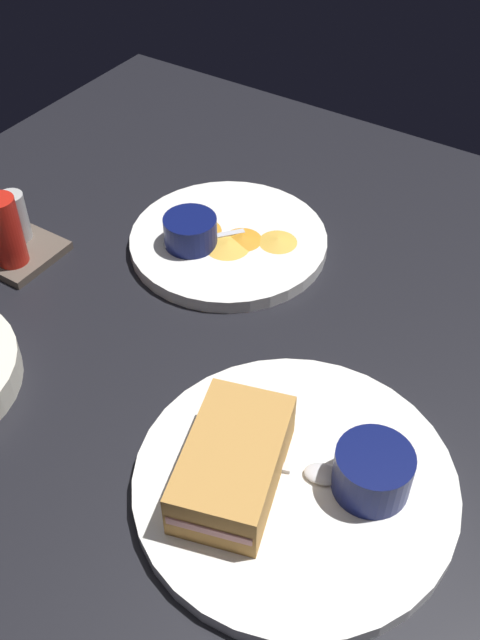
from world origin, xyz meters
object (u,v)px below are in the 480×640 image
spoon_by_dark_ramekin (307,471)px  sandwich_half_near (233,463)px  plate_sandwich_main (295,483)px  condiment_caddy (12,235)px  ramekin_light_gravy (190,230)px  plate_chips_companion (229,241)px  spoon_by_gravy_ramekin (188,241)px  ramekin_dark_sauce (373,470)px

spoon_by_dark_ramekin → sandwich_half_near: bearing=128.1°
plate_sandwich_main → condiment_caddy: size_ratio=2.94×
condiment_caddy → sandwich_half_near: bearing=-108.2°
ramekin_light_gravy → plate_sandwich_main: bearing=-129.2°
sandwich_half_near → plate_chips_companion: (28.16, 19.19, -3.20)cm
spoon_by_dark_ramekin → plate_chips_companion: (24.23, 24.20, -1.16)cm
ramekin_light_gravy → plate_chips_companion: bearing=-39.8°
sandwich_half_near → spoon_by_gravy_ramekin: (24.36, 22.41, -2.04)cm
plate_sandwich_main → spoon_by_gravy_ramekin: size_ratio=3.30×
sandwich_half_near → ramekin_light_gravy: bearing=42.0°
ramekin_dark_sauce → condiment_caddy: (7.11, 49.00, -0.49)cm
sandwich_half_near → ramekin_dark_sauce: size_ratio=2.23×
sandwich_half_near → spoon_by_gravy_ramekin: bearing=42.6°
sandwich_half_near → plate_chips_companion: sandwich_half_near is taller
ramekin_dark_sauce → spoon_by_dark_ramekin: (-1.80, 5.04, -1.93)cm
plate_sandwich_main → sandwich_half_near: 6.20cm
plate_chips_companion → ramekin_light_gravy: 5.34cm
plate_sandwich_main → spoon_by_dark_ramekin: size_ratio=2.86×
condiment_caddy → plate_sandwich_main: bearing=-102.8°
sandwich_half_near → condiment_caddy: 41.01cm
plate_sandwich_main → plate_chips_companion: size_ratio=1.19×
ramekin_dark_sauce → plate_sandwich_main: bearing=115.5°
spoon_by_gravy_ramekin → condiment_caddy: size_ratio=0.89×
plate_chips_companion → spoon_by_gravy_ramekin: bearing=139.7°
plate_sandwich_main → ramekin_dark_sauce: ramekin_dark_sauce is taller
condiment_caddy → plate_chips_companion: bearing=-52.2°
condiment_caddy → ramekin_light_gravy: bearing=-54.9°
spoon_by_gravy_ramekin → condiment_caddy: 20.21cm
spoon_by_gravy_ramekin → condiment_caddy: bearing=124.9°
ramekin_dark_sauce → sandwich_half_near: bearing=119.7°
plate_sandwich_main → sandwich_half_near: bearing=124.5°
plate_sandwich_main → sandwich_half_near: sandwich_half_near is taller
spoon_by_dark_ramekin → plate_chips_companion: size_ratio=0.42×
ramekin_dark_sauce → spoon_by_dark_ramekin: ramekin_dark_sauce is taller
ramekin_dark_sauce → ramekin_light_gravy: 37.33cm
plate_sandwich_main → plate_chips_companion: 34.46cm
plate_sandwich_main → condiment_caddy: bearing=77.2°
plate_sandwich_main → spoon_by_gravy_ramekin: (21.35, 26.78, 1.16)cm
ramekin_light_gravy → spoon_by_gravy_ramekin: 1.58cm
condiment_caddy → spoon_by_gravy_ramekin: bearing=-55.1°
spoon_by_dark_ramekin → ramekin_light_gravy: ramekin_light_gravy is taller
ramekin_dark_sauce → ramekin_light_gravy: bearing=59.6°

